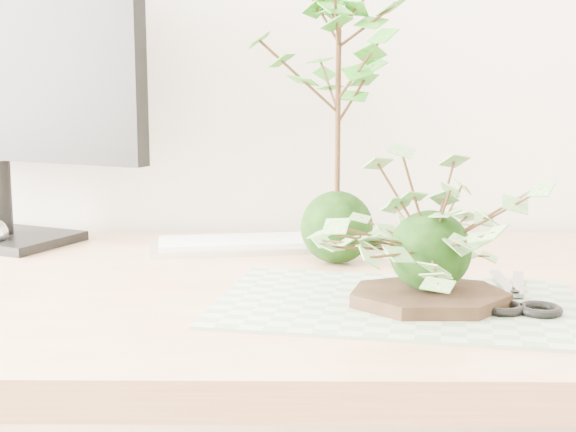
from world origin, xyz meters
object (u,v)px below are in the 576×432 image
object	(u,v)px
ivy_kokedama	(431,213)
keyboard	(279,243)
desk	(315,347)
maple_kokedama	(339,48)

from	to	relation	value
ivy_kokedama	keyboard	xyz separation A→B (m)	(-0.18, 0.33, -0.10)
desk	maple_kokedama	xyz separation A→B (m)	(0.03, 0.11, 0.39)
desk	keyboard	xyz separation A→B (m)	(-0.05, 0.22, 0.10)
keyboard	desk	bearing A→B (deg)	-85.96
maple_kokedama	keyboard	world-z (taller)	maple_kokedama
desk	maple_kokedama	world-z (taller)	maple_kokedama
ivy_kokedama	maple_kokedama	size ratio (longest dim) A/B	0.74
maple_kokedama	desk	bearing A→B (deg)	-106.13
maple_kokedama	keyboard	xyz separation A→B (m)	(-0.08, 0.10, -0.29)
ivy_kokedama	maple_kokedama	bearing A→B (deg)	112.15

